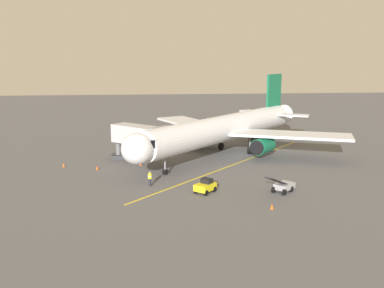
{
  "coord_description": "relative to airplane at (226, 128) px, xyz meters",
  "views": [
    {
      "loc": [
        12.88,
        60.29,
        14.19
      ],
      "look_at": [
        7.36,
        5.37,
        3.0
      ],
      "focal_mm": 39.71,
      "sensor_mm": 36.0,
      "label": 1
    }
  ],
  "objects": [
    {
      "name": "baggage_cart_portside",
      "position": [
        -7.08,
        -11.2,
        -3.35
      ],
      "size": [
        2.25,
        2.92,
        1.27
      ],
      "color": "black",
      "rests_on": "ground"
    },
    {
      "name": "tug_starboard_side",
      "position": [
        5.37,
        17.61,
        -3.3
      ],
      "size": [
        2.65,
        2.71,
        1.5
      ],
      "color": "yellow",
      "rests_on": "ground"
    },
    {
      "name": "safety_cone_nose_right",
      "position": [
        -0.29,
        23.38,
        -3.73
      ],
      "size": [
        0.32,
        0.32,
        0.55
      ],
      "primitive_type": "cone",
      "color": "#F2590F",
      "rests_on": "ground"
    },
    {
      "name": "apron_lead_in_line",
      "position": [
        0.19,
        6.21,
        -4.0
      ],
      "size": [
        27.47,
        29.4,
        0.01
      ],
      "primitive_type": "cube",
      "rotation": [
        0.0,
        0.0,
        -0.75
      ],
      "color": "yellow",
      "rests_on": "ground"
    },
    {
      "name": "ground_crew_marshaller",
      "position": [
        11.28,
        14.75,
        -3.12
      ],
      "size": [
        0.47,
        0.39,
        1.71
      ],
      "color": "#23232D",
      "rests_on": "ground"
    },
    {
      "name": "safety_cone_wing_starboard",
      "position": [
        12.5,
        5.06,
        -3.73
      ],
      "size": [
        0.32,
        0.32,
        0.55
      ],
      "primitive_type": "cone",
      "color": "#F2590F",
      "rests_on": "ground"
    },
    {
      "name": "airplane",
      "position": [
        0.0,
        0.0,
        0.0
      ],
      "size": [
        32.77,
        33.36,
        11.5
      ],
      "color": "silver",
      "rests_on": "ground"
    },
    {
      "name": "jet_bridge",
      "position": [
        11.62,
        4.58,
        -0.24
      ],
      "size": [
        9.69,
        9.27,
        5.4
      ],
      "color": "#B7B7BC",
      "rests_on": "ground"
    },
    {
      "name": "safety_cone_nose_left",
      "position": [
        22.7,
        4.86,
        -3.73
      ],
      "size": [
        0.32,
        0.32,
        0.55
      ],
      "primitive_type": "cone",
      "color": "#F2590F",
      "rests_on": "ground"
    },
    {
      "name": "belt_loader_near_nose",
      "position": [
        -2.97,
        18.32,
        -3.29
      ],
      "size": [
        4.15,
        4.02,
        2.32
      ],
      "color": "#9E9EA3",
      "rests_on": "ground"
    },
    {
      "name": "ground_plane",
      "position": [
        -1.71,
        0.68,
        -4.0
      ],
      "size": [
        220.0,
        220.0,
        0.0
      ],
      "primitive_type": "plane",
      "color": "#565659"
    },
    {
      "name": "safety_cone_wing_port",
      "position": [
        18.09,
        6.75,
        -3.73
      ],
      "size": [
        0.32,
        0.32,
        0.55
      ],
      "primitive_type": "cone",
      "color": "#F2590F",
      "rests_on": "ground"
    }
  ]
}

